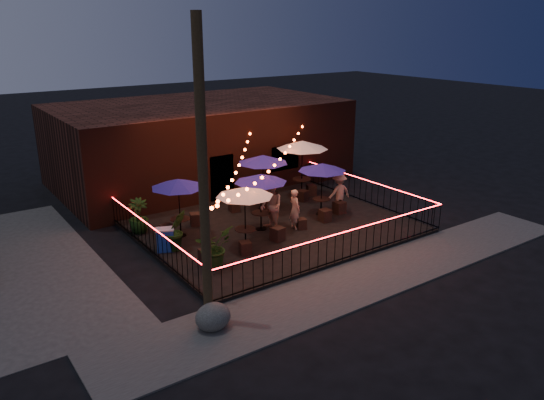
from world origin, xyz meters
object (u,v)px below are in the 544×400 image
(utility_pole, at_px, (203,181))
(cafe_table_3, at_px, (263,160))
(cafe_table_1, at_px, (178,184))
(cafe_table_2, at_px, (261,179))
(cafe_table_4, at_px, (322,168))
(cafe_table_5, at_px, (302,146))
(cooler, at_px, (165,239))
(cafe_table_0, at_px, (245,193))
(boulder, at_px, (213,317))

(utility_pole, distance_m, cafe_table_3, 9.21)
(cafe_table_1, distance_m, cafe_table_2, 3.07)
(utility_pole, xyz_separation_m, cafe_table_4, (7.79, 4.57, -1.85))
(cafe_table_4, relative_size, cafe_table_5, 0.96)
(cafe_table_5, relative_size, cooler, 3.12)
(cafe_table_4, distance_m, cafe_table_5, 2.68)
(cafe_table_2, xyz_separation_m, cafe_table_5, (3.94, 2.50, 0.32))
(cafe_table_5, xyz_separation_m, cooler, (-7.81, -2.26, -1.93))
(cooler, bearing_deg, utility_pole, -77.90)
(cafe_table_0, height_order, cafe_table_2, cafe_table_0)
(cafe_table_0, xyz_separation_m, cooler, (-2.46, 1.34, -1.61))
(cafe_table_5, bearing_deg, cafe_table_0, -146.07)
(cafe_table_1, distance_m, cafe_table_3, 4.36)
(cafe_table_2, xyz_separation_m, cooler, (-3.87, 0.24, -1.61))
(cafe_table_2, xyz_separation_m, cafe_table_3, (1.46, 2.01, 0.12))
(utility_pole, bearing_deg, cooler, 79.37)
(cafe_table_2, xyz_separation_m, cafe_table_4, (3.02, 0.01, -0.03))
(cafe_table_1, height_order, cafe_table_5, cafe_table_5)
(cafe_table_0, bearing_deg, boulder, -131.89)
(cafe_table_1, distance_m, boulder, 6.71)
(utility_pole, bearing_deg, cafe_table_3, 46.51)
(cafe_table_5, bearing_deg, cafe_table_3, -168.80)
(cafe_table_0, relative_size, cafe_table_4, 1.07)
(utility_pole, bearing_deg, cafe_table_5, 39.00)
(cafe_table_5, xyz_separation_m, boulder, (-8.80, -7.44, -2.14))
(utility_pole, bearing_deg, cafe_table_1, 71.32)
(cafe_table_1, relative_size, cafe_table_4, 0.90)
(utility_pole, bearing_deg, boulder, -102.27)
(cafe_table_1, height_order, boulder, cafe_table_1)
(cafe_table_0, bearing_deg, cafe_table_4, 14.10)
(cafe_table_2, height_order, cafe_table_4, cafe_table_2)
(cafe_table_3, bearing_deg, boulder, -132.24)
(cooler, height_order, boulder, cooler)
(cafe_table_0, bearing_deg, cooler, 151.52)
(cafe_table_0, bearing_deg, cafe_table_2, 38.04)
(cafe_table_0, bearing_deg, cafe_table_5, 33.93)
(cafe_table_2, relative_size, cooler, 3.21)
(cafe_table_2, height_order, boulder, cafe_table_2)
(cafe_table_1, relative_size, cafe_table_5, 0.86)
(cafe_table_2, bearing_deg, cafe_table_4, 0.22)
(cafe_table_4, height_order, cafe_table_5, cafe_table_5)
(cafe_table_1, bearing_deg, cafe_table_0, -58.13)
(cafe_table_1, height_order, cooler, cafe_table_1)
(cafe_table_2, bearing_deg, cafe_table_0, -141.96)
(utility_pole, relative_size, cafe_table_5, 3.11)
(utility_pole, relative_size, cafe_table_0, 3.04)
(cooler, bearing_deg, cafe_table_0, -5.75)
(cafe_table_2, bearing_deg, utility_pole, -136.30)
(cafe_table_0, height_order, cafe_table_1, cafe_table_0)
(utility_pole, distance_m, cafe_table_1, 6.33)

